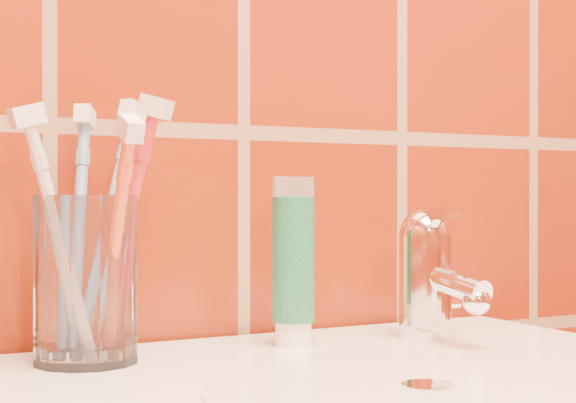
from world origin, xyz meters
TOP-DOWN VIEW (x-y plane):
  - glass_tumbler at (-0.17, 1.12)m, footprint 0.10×0.10m
  - toothpaste_tube at (0.01, 1.11)m, footprint 0.04×0.04m
  - faucet at (0.14, 1.09)m, footprint 0.05×0.11m
  - toothbrush_0 at (-0.15, 1.14)m, footprint 0.14×0.12m
  - toothbrush_1 at (-0.15, 1.11)m, footprint 0.13×0.13m
  - toothbrush_2 at (-0.16, 1.09)m, footprint 0.03×0.16m
  - toothbrush_3 at (-0.17, 1.15)m, footprint 0.09×0.12m
  - toothbrush_4 at (-0.20, 1.11)m, footprint 0.09×0.09m

SIDE VIEW (x-z plane):
  - faucet at x=0.14m, z-range 0.85..0.97m
  - glass_tumbler at x=-0.17m, z-range 0.85..0.98m
  - toothpaste_tube at x=0.01m, z-range 0.85..0.99m
  - toothbrush_2 at x=-0.16m, z-range 0.83..1.05m
  - toothbrush_4 at x=-0.20m, z-range 0.85..1.05m
  - toothbrush_3 at x=-0.17m, z-range 0.84..1.06m
  - toothbrush_1 at x=-0.15m, z-range 0.84..1.06m
  - toothbrush_0 at x=-0.15m, z-range 0.84..1.06m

